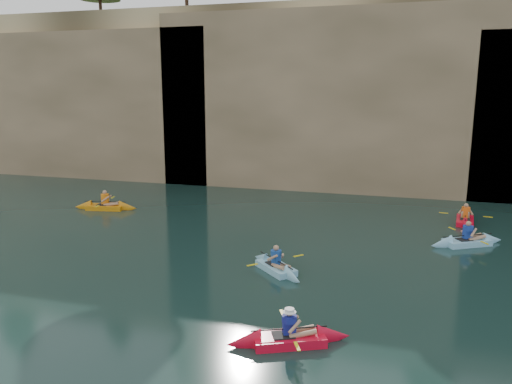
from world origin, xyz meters
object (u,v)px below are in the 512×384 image
(kayaker_orange, at_px, (106,207))
(kayaker_ltblue_near, at_px, (276,267))
(kayaker_red_far, at_px, (465,220))
(main_kayaker, at_px, (289,338))

(kayaker_orange, distance_m, kayaker_ltblue_near, 12.66)
(kayaker_ltblue_near, relative_size, kayaker_red_far, 0.79)
(main_kayaker, relative_size, kayaker_orange, 0.93)
(main_kayaker, height_order, kayaker_ltblue_near, main_kayaker)
(kayaker_ltblue_near, distance_m, kayaker_red_far, 11.34)
(main_kayaker, relative_size, kayaker_red_far, 0.96)
(main_kayaker, height_order, kayaker_orange, kayaker_orange)
(kayaker_red_far, bearing_deg, main_kayaker, 164.11)
(kayaker_ltblue_near, bearing_deg, main_kayaker, -28.21)
(kayaker_orange, xyz_separation_m, kayaker_red_far, (18.18, 2.47, -0.01))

